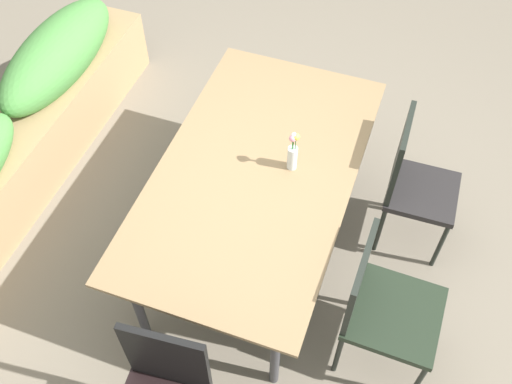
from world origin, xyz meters
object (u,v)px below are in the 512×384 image
at_px(dining_table, 256,177).
at_px(chair_near_left, 381,303).
at_px(flower_vase, 293,153).
at_px(planter_box, 18,137).
at_px(chair_near_right, 412,179).

xyz_separation_m(dining_table, chair_near_left, (-0.41, -0.82, -0.19)).
xyz_separation_m(chair_near_left, flower_vase, (0.50, 0.65, 0.36)).
relative_size(dining_table, planter_box, 0.68).
height_order(dining_table, flower_vase, flower_vase).
bearing_deg(chair_near_right, planter_box, -82.78).
height_order(dining_table, chair_near_left, chair_near_left).
relative_size(dining_table, chair_near_right, 1.94).
distance_m(chair_near_right, flower_vase, 0.80).
bearing_deg(dining_table, chair_near_right, -63.26).
bearing_deg(chair_near_right, dining_table, -64.52).
distance_m(chair_near_left, planter_box, 2.54).
bearing_deg(chair_near_left, chair_near_right, -178.74).
xyz_separation_m(dining_table, planter_box, (0.04, 1.68, -0.32)).
relative_size(chair_near_left, flower_vase, 3.34).
bearing_deg(dining_table, planter_box, 88.59).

